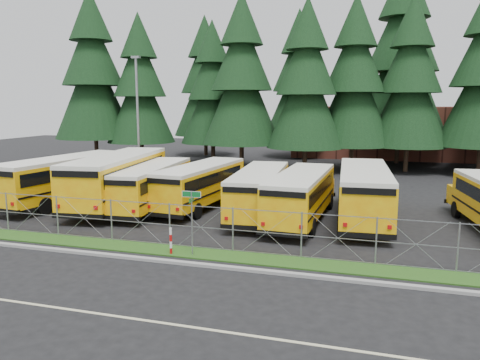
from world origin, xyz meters
name	(u,v)px	position (x,y,z in m)	size (l,w,h in m)	color
ground	(261,247)	(0.00, 0.00, 0.00)	(120.00, 120.00, 0.00)	black
curb	(241,269)	(0.00, -3.10, 0.06)	(50.00, 0.25, 0.12)	gray
grass_verge	(251,258)	(0.00, -1.70, 0.03)	(50.00, 1.40, 0.06)	#174012
road_lane_line	(194,327)	(0.00, -8.00, 0.01)	(50.00, 0.12, 0.01)	beige
chainlink_fence	(255,232)	(0.00, -1.00, 1.00)	(44.00, 0.10, 2.00)	gray
brick_building	(388,132)	(6.00, 40.00, 3.00)	(22.00, 10.00, 6.00)	brown
bus_0	(69,180)	(-14.33, 5.87, 1.51)	(2.71, 11.50, 3.01)	orange
bus_1	(121,180)	(-10.73, 6.19, 1.62)	(2.91, 12.34, 3.24)	orange
bus_2	(153,186)	(-8.35, 5.90, 1.36)	(2.44, 10.36, 2.72)	orange
bus_3	(203,186)	(-5.49, 7.08, 1.35)	(2.42, 10.27, 2.69)	orange
bus_4	(260,193)	(-1.50, 5.93, 1.34)	(2.41, 10.21, 2.68)	orange
bus_5	(302,197)	(1.02, 5.36, 1.36)	(2.45, 10.38, 2.72)	orange
bus_6	(364,194)	(4.25, 6.46, 1.48)	(2.66, 11.26, 2.95)	orange
street_sign	(192,209)	(-2.51, -1.97, 2.03)	(0.84, 0.55, 2.81)	gray
striped_bollard	(171,241)	(-3.44, -2.13, 0.60)	(0.11, 0.11, 1.20)	#B20C0C
light_standard	(138,115)	(-13.94, 14.56, 5.50)	(0.70, 0.35, 10.14)	gray
conifer_0	(93,77)	(-24.50, 24.43, 9.15)	(8.28, 8.28, 18.31)	black
conifer_1	(140,89)	(-19.36, 25.11, 7.86)	(7.10, 7.10, 15.71)	black
conifer_2	(213,93)	(-12.13, 27.51, 7.50)	(6.78, 6.78, 15.00)	black
conifer_3	(242,82)	(-7.96, 24.22, 8.44)	(7.64, 7.64, 16.89)	black
conifer_4	(306,86)	(-1.63, 23.61, 7.94)	(7.18, 7.18, 15.89)	black
conifer_5	(354,84)	(2.48, 26.07, 8.21)	(7.43, 7.43, 16.43)	black
conifer_6	(410,84)	(7.49, 26.90, 8.14)	(7.36, 7.36, 16.29)	black
conifer_10	(205,86)	(-15.71, 34.83, 8.44)	(7.64, 7.64, 16.89)	black
conifer_11	(298,84)	(-4.42, 35.88, 8.61)	(7.79, 7.79, 17.23)	black
conifer_12	(402,62)	(6.90, 33.22, 10.71)	(9.69, 9.69, 21.43)	black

